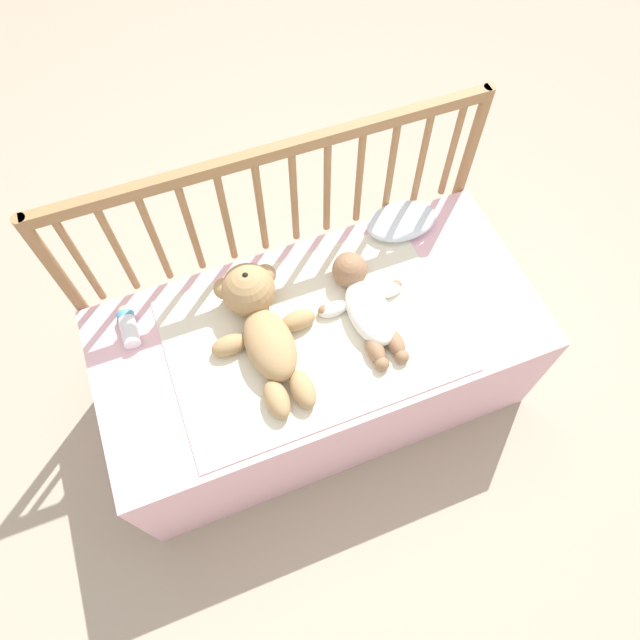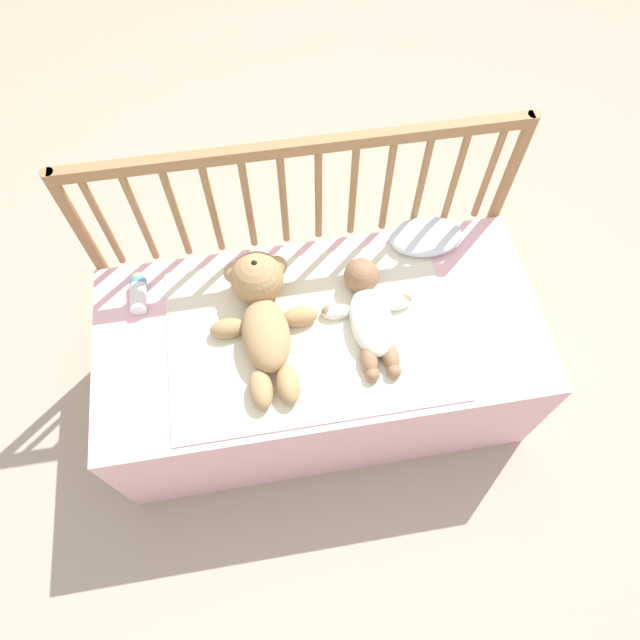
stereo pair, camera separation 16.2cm
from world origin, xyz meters
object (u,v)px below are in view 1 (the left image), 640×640
Objects in this scene: teddy_bear at (261,321)px; small_pillow at (401,221)px; baby at (365,304)px; baby_bottle at (128,326)px.

teddy_bear is 2.01× the size of small_pillow.
teddy_bear is 0.31m from baby.
small_pillow is 1.73× the size of baby_bottle.
baby is 0.70m from baby_bottle.
teddy_bear reaches higher than small_pillow.
teddy_bear is 3.47× the size of baby_bottle.
teddy_bear is 1.23× the size of baby.
small_pillow is at bearing 46.53° from baby.
teddy_bear is 0.39m from baby_bottle.
baby is (0.31, -0.04, -0.02)m from teddy_bear.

